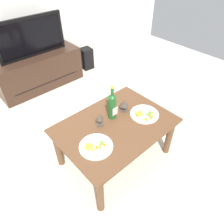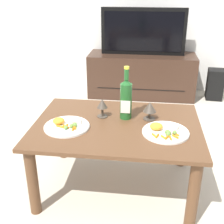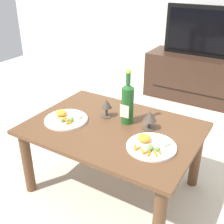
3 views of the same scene
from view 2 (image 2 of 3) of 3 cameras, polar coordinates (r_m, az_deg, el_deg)
ground_plane at (r=2.24m, az=0.85°, el=-13.79°), size 6.40×6.40×0.00m
dining_table at (r=2.01m, az=0.92°, el=-4.51°), size 1.10×0.79×0.50m
tv_stand at (r=3.79m, az=5.66°, el=7.02°), size 1.31×0.46×0.53m
tv_screen at (r=3.66m, az=6.01°, el=15.08°), size 1.00×0.05×0.55m
floor_speaker at (r=3.89m, az=19.14°, el=5.03°), size 0.21×0.21×0.37m
wine_bottle at (r=2.00m, az=2.71°, el=2.74°), size 0.08×0.08×0.36m
goblet_left at (r=2.04m, az=-1.88°, el=1.38°), size 0.07×0.07×0.13m
goblet_right at (r=2.02m, az=7.26°, el=0.79°), size 0.09×0.09×0.13m
dinner_plate_left at (r=1.94m, az=-8.73°, el=-2.58°), size 0.29×0.29×0.05m
dinner_plate_right at (r=1.88m, az=10.11°, el=-3.66°), size 0.29×0.29×0.06m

